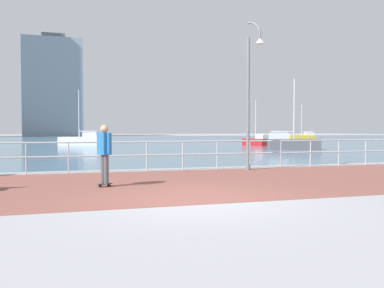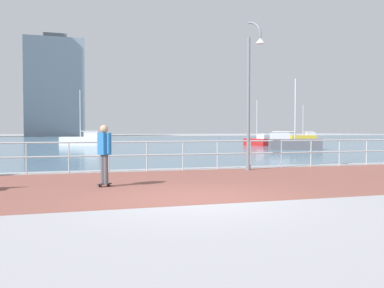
{
  "view_description": "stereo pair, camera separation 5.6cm",
  "coord_description": "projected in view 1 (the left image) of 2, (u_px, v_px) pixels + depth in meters",
  "views": [
    {
      "loc": [
        -2.63,
        -8.52,
        1.55
      ],
      "look_at": [
        1.01,
        3.83,
        1.1
      ],
      "focal_mm": 37.73,
      "sensor_mm": 36.0,
      "label": 1
    },
    {
      "loc": [
        -2.58,
        -8.53,
        1.55
      ],
      "look_at": [
        1.01,
        3.83,
        1.1
      ],
      "focal_mm": 37.73,
      "sensor_mm": 36.0,
      "label": 2
    }
  ],
  "objects": [
    {
      "name": "sailboat_blue",
      "position": [
        292.0,
        143.0,
        31.6
      ],
      "size": [
        4.14,
        2.43,
        5.56
      ],
      "color": "#595960",
      "rests_on": "ground"
    },
    {
      "name": "harbor_water",
      "position": [
        92.0,
        141.0,
        58.22
      ],
      "size": [
        180.0,
        88.0,
        0.0
      ],
      "primitive_type": "cube",
      "color": "slate",
      "rests_on": "ground"
    },
    {
      "name": "skateboarder",
      "position": [
        105.0,
        150.0,
        10.92
      ],
      "size": [
        0.41,
        0.54,
        1.69
      ],
      "color": "black",
      "rests_on": "ground"
    },
    {
      "name": "sailboat_ivory",
      "position": [
        302.0,
        137.0,
        58.12
      ],
      "size": [
        3.83,
        1.75,
        5.18
      ],
      "color": "gold",
      "rests_on": "ground"
    },
    {
      "name": "sailboat_teal",
      "position": [
        256.0,
        141.0,
        40.04
      ],
      "size": [
        1.67,
        3.35,
        4.51
      ],
      "color": "#B21E1E",
      "rests_on": "ground"
    },
    {
      "name": "lamppost",
      "position": [
        251.0,
        88.0,
        15.38
      ],
      "size": [
        0.53,
        0.76,
        5.68
      ],
      "color": "slate",
      "rests_on": "ground"
    },
    {
      "name": "ground",
      "position": [
        97.0,
        143.0,
        47.3
      ],
      "size": [
        220.0,
        220.0,
        0.0
      ],
      "primitive_type": "plane",
      "color": "#9E9EA3"
    },
    {
      "name": "brick_paving",
      "position": [
        168.0,
        183.0,
        11.72
      ],
      "size": [
        28.0,
        7.03,
        0.01
      ],
      "primitive_type": "cube",
      "color": "brown",
      "rests_on": "ground"
    },
    {
      "name": "tower_brick",
      "position": [
        55.0,
        89.0,
        104.69
      ],
      "size": [
        14.08,
        17.28,
        25.96
      ],
      "color": "#8493A3",
      "rests_on": "ground"
    },
    {
      "name": "waterfront_railing",
      "position": [
        147.0,
        151.0,
        15.06
      ],
      "size": [
        25.25,
        0.06,
        1.13
      ],
      "color": "#B2BCC1",
      "rests_on": "ground"
    },
    {
      "name": "sailboat_navy",
      "position": [
        81.0,
        140.0,
        40.61
      ],
      "size": [
        4.17,
        2.51,
        5.6
      ],
      "color": "white",
      "rests_on": "ground"
    }
  ]
}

